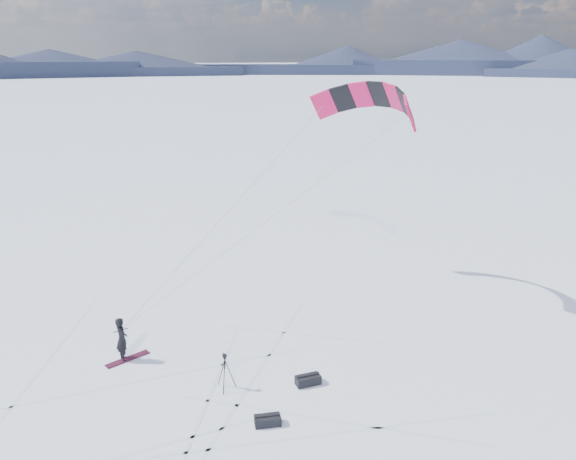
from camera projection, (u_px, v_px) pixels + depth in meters
name	position (u px, v px, depth m)	size (l,w,h in m)	color
ground	(190.00, 405.00, 17.55)	(1800.00, 1800.00, 0.00)	white
horizon_hills	(183.00, 288.00, 16.37)	(704.84, 706.81, 9.39)	black
snow_tracks	(181.00, 420.00, 16.84)	(17.62, 14.39, 0.01)	silver
snowkiter	(124.00, 360.00, 20.19)	(0.60, 0.40, 1.66)	black
snowboard	(128.00, 359.00, 20.20)	(1.64, 0.31, 0.04)	maroon
tripod	(225.00, 367.00, 18.20)	(0.56, 0.63, 1.27)	black
gear_bag_a	(308.00, 380.00, 18.64)	(0.83, 0.39, 0.37)	black
gear_bag_b	(268.00, 420.00, 16.59)	(0.82, 0.50, 0.35)	black
power_kite	(371.00, 102.00, 24.71)	(12.90, 6.30, 8.24)	#C31048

